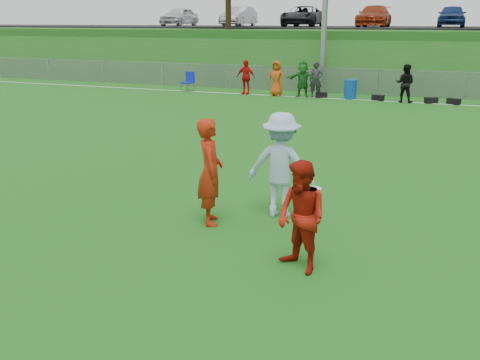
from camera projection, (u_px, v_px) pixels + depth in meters
The scene contains 14 objects.
ground at pixel (219, 253), 8.56m from camera, with size 120.00×120.00×0.00m, color #226415.
sideline_far at pixel (372, 101), 24.65m from camera, with size 60.00×0.10×0.01m, color white.
fence at pixel (378, 82), 26.26m from camera, with size 58.00×0.06×1.30m.
berm at pixel (400, 52), 35.85m from camera, with size 120.00×18.00×3.00m, color #1E5618.
parking_lot at pixel (404, 28), 37.19m from camera, with size 120.00×12.00×0.10m, color black.
car_row at pixel (387, 16), 36.48m from camera, with size 32.04×5.18×1.44m.
spectator_row at pixel (310, 80), 25.43m from camera, with size 8.61×0.75×1.69m.
gear_bags at pixel (394, 99), 24.37m from camera, with size 6.52×0.52×0.26m.
player_red_left at pixel (210, 172), 9.56m from camera, with size 0.71×0.46×1.94m, color #AC220B.
player_red_center at pixel (301, 217), 7.74m from camera, with size 0.81×0.63×1.67m, color #A4170B.
player_blue at pixel (281, 166), 9.90m from camera, with size 1.28×0.74×1.98m, color #A1C2DF.
frisbee at pixel (314, 189), 9.47m from camera, with size 0.27×0.27×0.03m.
recycling_bin at pixel (350, 89), 25.07m from camera, with size 0.60×0.60×0.90m, color #0E3E9D.
camp_chair at pixel (188, 85), 27.87m from camera, with size 0.63×0.64×0.98m.
Camera 1 is at (3.13, -7.22, 3.58)m, focal length 40.00 mm.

